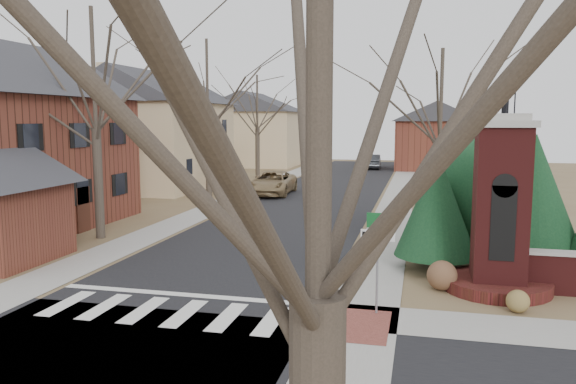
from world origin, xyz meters
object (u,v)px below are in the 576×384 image
(pickup_truck, at_px, (272,183))
(distant_car, at_px, (373,161))
(sign_post, at_px, (377,243))
(brick_gate_monument, at_px, (500,220))
(traffic_signal_pole, at_px, (320,227))

(pickup_truck, distance_m, distant_car, 22.94)
(sign_post, distance_m, pickup_truck, 24.43)
(brick_gate_monument, bearing_deg, traffic_signal_pole, -136.76)
(sign_post, height_order, pickup_truck, sign_post)
(pickup_truck, bearing_deg, distant_car, 75.22)
(distant_car, bearing_deg, brick_gate_monument, 97.41)
(pickup_truck, bearing_deg, brick_gate_monument, -59.97)
(brick_gate_monument, distance_m, pickup_truck, 23.30)
(traffic_signal_pole, xyz_separation_m, distant_car, (-2.70, 46.48, -1.83))
(brick_gate_monument, xyz_separation_m, distant_car, (-7.40, 42.06, -1.41))
(pickup_truck, height_order, distant_car, pickup_truck)
(sign_post, xyz_separation_m, pickup_truck, (-8.99, 22.68, -1.14))
(traffic_signal_pole, xyz_separation_m, brick_gate_monument, (4.70, 4.42, -0.42))
(traffic_signal_pole, relative_size, pickup_truck, 0.77)
(brick_gate_monument, xyz_separation_m, pickup_truck, (-12.40, 19.68, -1.36))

